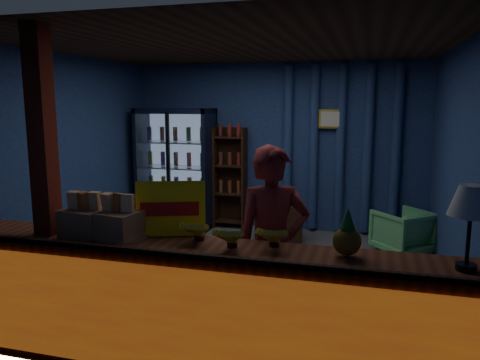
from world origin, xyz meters
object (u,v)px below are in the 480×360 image
object	(u,v)px
shopkeeper	(273,247)
table_lamp	(471,204)
green_chair	(403,232)
pastry_tray	(121,236)

from	to	relation	value
shopkeeper	table_lamp	bearing A→B (deg)	-43.02
shopkeeper	green_chair	xyz separation A→B (m)	(1.20, 2.77, -0.54)
pastry_tray	table_lamp	xyz separation A→B (m)	(2.46, -0.04, 0.40)
table_lamp	green_chair	bearing A→B (deg)	92.62
shopkeeper	table_lamp	xyz separation A→B (m)	(1.35, -0.50, 0.55)
pastry_tray	shopkeeper	bearing A→B (deg)	22.69
green_chair	table_lamp	world-z (taller)	table_lamp
pastry_tray	green_chair	bearing A→B (deg)	54.48
green_chair	table_lamp	bearing A→B (deg)	51.79
shopkeeper	table_lamp	distance (m)	1.54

